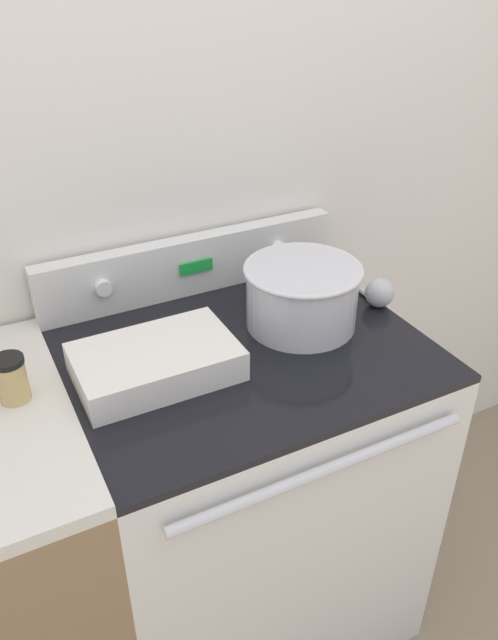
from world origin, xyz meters
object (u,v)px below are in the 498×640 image
casserole_dish (156,360)px  spice_jar_black_cap (12,379)px  ladle (376,292)px  mixing_bowl (302,293)px

casserole_dish → spice_jar_black_cap: size_ratio=3.43×
spice_jar_black_cap → ladle: bearing=-0.2°
mixing_bowl → casserole_dish: 0.39m
ladle → spice_jar_black_cap: bearing=179.8°
casserole_dish → spice_jar_black_cap: bearing=172.1°
casserole_dish → spice_jar_black_cap: 0.29m
casserole_dish → spice_jar_black_cap: spice_jar_black_cap is taller
mixing_bowl → ladle: bearing=-0.6°
ladle → spice_jar_black_cap: (-0.90, 0.00, 0.03)m
casserole_dish → ladle: size_ratio=1.15×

